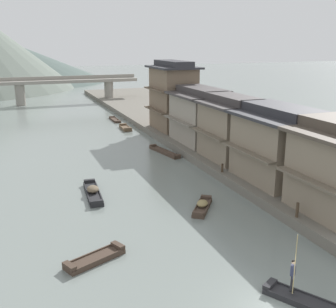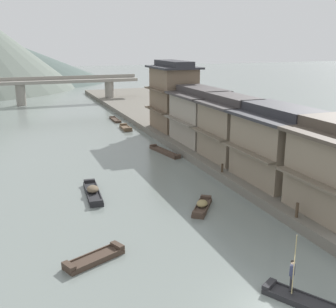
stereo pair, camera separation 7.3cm
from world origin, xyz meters
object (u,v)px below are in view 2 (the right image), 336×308
(boat_moored_nearest, at_px, (202,206))
(mooring_post_dock_near, at_px, (297,210))
(house_waterfront_narrow, at_px, (202,116))
(boat_midriver_upstream, at_px, (126,128))
(house_waterfront_far, at_px, (173,96))
(mooring_post_dock_mid, at_px, (222,168))
(boat_foreground_poled, at_px, (316,306))
(boatman_person, at_px, (292,272))
(boat_moored_second, at_px, (115,120))
(house_waterfront_tall, at_px, (232,128))
(house_waterfront_second, at_px, (279,144))
(boat_moored_third, at_px, (165,152))
(boat_moored_far, at_px, (94,258))
(stone_bridge, at_px, (66,85))
(boat_midriver_drifting, at_px, (93,192))

(boat_moored_nearest, distance_m, mooring_post_dock_near, 6.69)
(house_waterfront_narrow, xyz_separation_m, mooring_post_dock_near, (-3.18, -21.15, -2.50))
(boat_midriver_upstream, xyz_separation_m, house_waterfront_far, (5.01, -5.29, 4.86))
(mooring_post_dock_near, bearing_deg, boat_moored_nearest, 131.92)
(house_waterfront_far, height_order, mooring_post_dock_mid, house_waterfront_far)
(boat_foreground_poled, distance_m, boatman_person, 1.79)
(boatman_person, height_order, boat_moored_second, boatman_person)
(boat_moored_second, xyz_separation_m, house_waterfront_tall, (4.91, -27.35, 3.63))
(house_waterfront_second, bearing_deg, mooring_post_dock_mid, 135.25)
(boat_midriver_upstream, distance_m, house_waterfront_narrow, 14.65)
(boat_moored_nearest, bearing_deg, boat_moored_second, 86.17)
(boat_moored_second, relative_size, house_waterfront_narrow, 0.53)
(boat_moored_third, bearing_deg, boat_moored_far, -120.07)
(boat_moored_third, distance_m, stone_bridge, 43.15)
(house_waterfront_tall, xyz_separation_m, house_waterfront_far, (-0.10, 15.09, 1.30))
(house_waterfront_second, bearing_deg, boat_midriver_drifting, 165.86)
(boat_moored_nearest, bearing_deg, house_waterfront_tall, 50.83)
(boat_moored_nearest, distance_m, boat_moored_third, 15.78)
(mooring_post_dock_mid, bearing_deg, mooring_post_dock_near, -90.00)
(house_waterfront_tall, height_order, house_waterfront_far, house_waterfront_far)
(boat_moored_third, height_order, boat_midriver_upstream, boat_midriver_upstream)
(boatman_person, distance_m, mooring_post_dock_near, 8.11)
(boat_foreground_poled, height_order, house_waterfront_tall, house_waterfront_tall)
(house_waterfront_tall, bearing_deg, boat_moored_third, 124.60)
(boatman_person, height_order, boat_midriver_upstream, boatman_person)
(boat_moored_far, distance_m, mooring_post_dock_mid, 16.37)
(boatman_person, bearing_deg, boat_midriver_drifting, 110.04)
(house_waterfront_narrow, distance_m, stone_bridge, 43.12)
(boat_moored_far, bearing_deg, house_waterfront_tall, 40.02)
(boat_moored_third, relative_size, boat_moored_far, 1.51)
(boat_moored_third, height_order, stone_bridge, stone_bridge)
(boatman_person, bearing_deg, house_waterfront_far, 77.28)
(boat_moored_second, relative_size, mooring_post_dock_near, 4.51)
(boat_moored_nearest, bearing_deg, boat_midriver_drifting, 140.52)
(stone_bridge, bearing_deg, boat_midriver_upstream, -81.64)
(mooring_post_dock_mid, bearing_deg, boat_foreground_poled, -104.41)
(boat_moored_far, distance_m, house_waterfront_second, 18.03)
(boat_midriver_upstream, height_order, mooring_post_dock_mid, mooring_post_dock_mid)
(boatman_person, distance_m, boat_midriver_drifting, 17.98)
(boat_moored_second, bearing_deg, boat_moored_far, -105.27)
(boatman_person, bearing_deg, house_waterfront_second, 57.27)
(boatman_person, xyz_separation_m, boat_moored_far, (-7.99, 6.73, -1.27))
(boat_moored_far, relative_size, mooring_post_dock_near, 3.68)
(boat_midriver_upstream, distance_m, stone_bridge, 29.37)
(boat_moored_nearest, relative_size, house_waterfront_narrow, 0.40)
(boat_foreground_poled, height_order, boat_moored_far, boat_moored_far)
(stone_bridge, bearing_deg, boat_moored_third, -83.50)
(house_waterfront_tall, bearing_deg, house_waterfront_far, 90.38)
(boatman_person, height_order, house_waterfront_narrow, house_waterfront_narrow)
(boat_foreground_poled, height_order, mooring_post_dock_mid, mooring_post_dock_mid)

